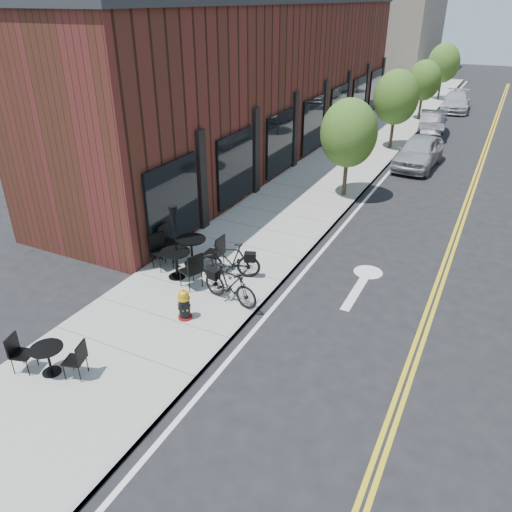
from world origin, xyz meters
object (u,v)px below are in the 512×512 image
Objects in this scene: fire_hydrant at (184,305)px; bistro_set_c at (192,248)px; patio_umbrella at (174,226)px; bistro_set_a at (48,356)px; bistro_set_b at (176,260)px; parked_car_b at (432,124)px; parked_car_c at (456,102)px; parked_car_a at (419,152)px; bicycle_right at (230,285)px; bicycle_left at (230,260)px.

bistro_set_c reaches higher than fire_hydrant.
fire_hydrant is 2.49m from patio_umbrella.
bistro_set_b is (0.03, 4.61, 0.10)m from bistro_set_a.
bistro_set_c is at bearing -107.40° from parked_car_b.
parked_car_c is at bearing 82.00° from bistro_set_c.
parked_car_a is (4.09, 14.10, -0.92)m from patio_umbrella.
bicycle_right is at bearing -94.58° from parked_car_a.
patio_umbrella reaches higher than bicycle_left.
bicycle_left reaches higher than bicycle_right.
parked_car_c reaches higher than bistro_set_c.
parked_car_c reaches higher than bistro_set_b.
bicycle_left is at bearing -6.07° from bistro_set_c.
patio_umbrella reaches higher than bistro_set_b.
fire_hydrant is 0.20× the size of parked_car_b.
bicycle_left is 13.75m from parked_car_a.
bistro_set_a is 4.84m from patio_umbrella.
bicycle_left reaches higher than fire_hydrant.
parked_car_a is 0.96× the size of parked_car_c.
bistro_set_c is at bearing -116.30° from bicycle_left.
bistro_set_a is at bearing -98.90° from parked_car_a.
fire_hydrant is at bearing -96.31° from parked_car_a.
bistro_set_c is 0.45× the size of parked_car_c.
parked_car_b is (2.23, 20.20, 0.02)m from bicycle_left.
bistro_set_a is (-2.04, -4.15, -0.09)m from bicycle_right.
parked_car_a is at bearing 2.73° from bicycle_right.
bistro_set_c is at bearing -101.69° from parked_car_c.
parked_car_c is (0.31, 8.11, -0.03)m from parked_car_b.
bicycle_right is 0.42× the size of parked_car_b.
bicycle_left is at bearing -98.90° from parked_car_c.
bicycle_left is 0.88× the size of bistro_set_b.
patio_umbrella is (-0.00, 4.71, 1.10)m from bistro_set_a.
bistro_set_c is 13.95m from parked_car_a.
parked_car_a reaches higher than bicycle_left.
bistro_set_b is (-1.36, 1.62, 0.14)m from fire_hydrant.
parked_car_b is at bearing 153.38° from bicycle_left.
patio_umbrella is 0.52× the size of parked_car_b.
fire_hydrant is at bearing 48.02° from bistro_set_a.
parked_car_c is at bearing 80.59° from parked_car_b.
bicycle_left is 0.88× the size of bistro_set_c.
bicycle_left is at bearing 49.62° from bistro_set_b.
fire_hydrant is 0.50× the size of bistro_set_a.
bistro_set_c is 0.47× the size of parked_car_a.
bicycle_right is at bearing 46.78° from bistro_set_a.
bistro_set_c is 0.49× the size of parked_car_b.
parked_car_a reaches higher than bicycle_right.
bicycle_right is at bearing 9.52° from bicycle_left.
parked_car_b reaches higher than bicycle_right.
bicycle_right is 0.86× the size of bistro_set_c.
parked_car_a is at bearing -93.10° from parked_car_c.
patio_umbrella is (-1.37, -0.62, 1.01)m from bicycle_left.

